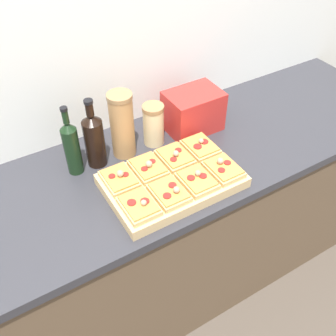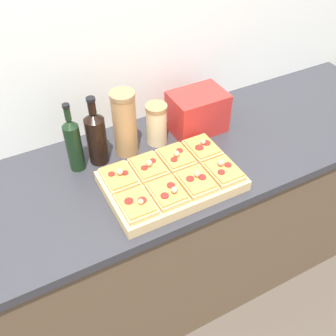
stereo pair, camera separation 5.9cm
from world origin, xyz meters
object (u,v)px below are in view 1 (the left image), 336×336
at_px(olive_oil_bottle, 72,147).
at_px(toaster_oven, 193,111).
at_px(grain_jar_tall, 122,125).
at_px(cutting_board, 172,181).
at_px(wine_bottle, 94,139).
at_px(grain_jar_short, 153,124).

relative_size(olive_oil_bottle, toaster_oven, 1.15).
xyz_separation_m(olive_oil_bottle, toaster_oven, (0.55, -0.00, -0.03)).
bearing_deg(grain_jar_tall, cutting_board, -75.24).
relative_size(cutting_board, wine_bottle, 1.68).
height_order(cutting_board, wine_bottle, wine_bottle).
bearing_deg(grain_jar_short, wine_bottle, 180.00).
distance_m(grain_jar_tall, grain_jar_short, 0.15).
height_order(olive_oil_bottle, wine_bottle, same).
distance_m(olive_oil_bottle, wine_bottle, 0.09).
bearing_deg(olive_oil_bottle, grain_jar_tall, 0.00).
distance_m(wine_bottle, grain_jar_short, 0.26).
bearing_deg(grain_jar_tall, grain_jar_short, 0.00).
xyz_separation_m(grain_jar_tall, grain_jar_short, (0.14, 0.00, -0.05)).
xyz_separation_m(grain_jar_tall, toaster_oven, (0.34, -0.00, -0.05)).
xyz_separation_m(cutting_board, olive_oil_bottle, (-0.28, 0.27, 0.10)).
xyz_separation_m(cutting_board, toaster_oven, (0.27, 0.27, 0.07)).
bearing_deg(grain_jar_tall, toaster_oven, -0.14).
height_order(grain_jar_tall, grain_jar_short, grain_jar_tall).
relative_size(olive_oil_bottle, wine_bottle, 1.00).
height_order(olive_oil_bottle, grain_jar_short, olive_oil_bottle).
bearing_deg(toaster_oven, wine_bottle, 179.90).
distance_m(cutting_board, toaster_oven, 0.39).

